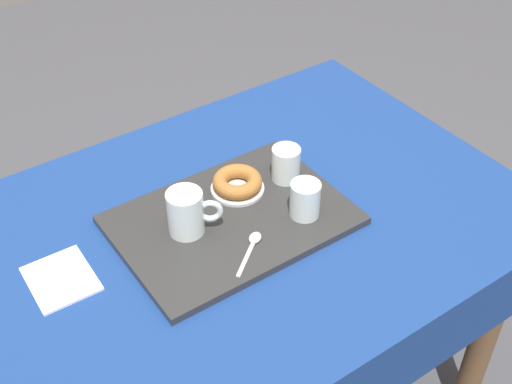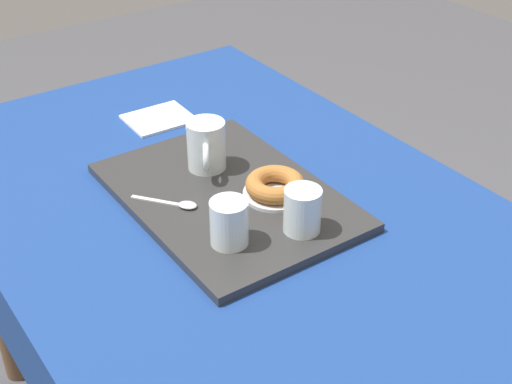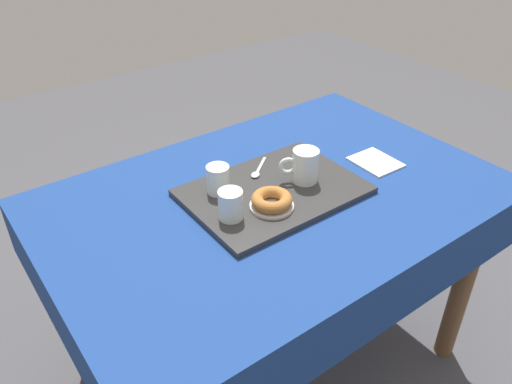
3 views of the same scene
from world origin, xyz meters
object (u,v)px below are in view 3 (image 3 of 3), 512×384
(teaspoon_near, at_px, (257,172))
(water_glass_near, at_px, (218,181))
(tea_mug_left, at_px, (305,167))
(paper_napkin, at_px, (376,162))
(donut_plate_left, at_px, (272,206))
(serving_tray, at_px, (274,191))
(dining_table, at_px, (275,221))
(sugar_donut_left, at_px, (272,200))
(water_glass_far, at_px, (231,206))

(teaspoon_near, bearing_deg, water_glass_near, -32.42)
(tea_mug_left, height_order, paper_napkin, tea_mug_left)
(water_glass_near, height_order, paper_napkin, water_glass_near)
(water_glass_near, distance_m, donut_plate_left, 0.16)
(serving_tray, relative_size, water_glass_near, 6.03)
(dining_table, distance_m, sugar_donut_left, 0.17)
(water_glass_near, bearing_deg, donut_plate_left, 116.29)
(donut_plate_left, bearing_deg, sugar_donut_left, 0.00)
(donut_plate_left, relative_size, teaspoon_near, 1.08)
(donut_plate_left, height_order, sugar_donut_left, sugar_donut_left)
(dining_table, bearing_deg, sugar_donut_left, 45.47)
(serving_tray, distance_m, water_glass_near, 0.16)
(tea_mug_left, relative_size, paper_napkin, 0.75)
(dining_table, xyz_separation_m, water_glass_far, (0.18, 0.04, 0.15))
(dining_table, relative_size, sugar_donut_left, 11.74)
(water_glass_near, distance_m, water_glass_far, 0.13)
(donut_plate_left, bearing_deg, dining_table, -134.53)
(water_glass_far, height_order, sugar_donut_left, water_glass_far)
(water_glass_far, height_order, paper_napkin, water_glass_far)
(paper_napkin, bearing_deg, water_glass_near, -14.88)
(tea_mug_left, xyz_separation_m, water_glass_near, (0.22, -0.09, -0.01))
(dining_table, bearing_deg, teaspoon_near, -91.75)
(dining_table, relative_size, tea_mug_left, 12.17)
(dining_table, distance_m, tea_mug_left, 0.18)
(dining_table, bearing_deg, tea_mug_left, 169.22)
(dining_table, xyz_separation_m, paper_napkin, (-0.35, 0.05, 0.10))
(paper_napkin, bearing_deg, teaspoon_near, -22.38)
(serving_tray, xyz_separation_m, water_glass_near, (0.13, -0.08, 0.04))
(tea_mug_left, relative_size, sugar_donut_left, 0.96)
(teaspoon_near, height_order, paper_napkin, teaspoon_near)
(serving_tray, distance_m, paper_napkin, 0.36)
(dining_table, relative_size, water_glass_near, 16.09)
(serving_tray, xyz_separation_m, donut_plate_left, (0.06, 0.07, 0.01))
(water_glass_near, height_order, water_glass_far, same)
(water_glass_far, bearing_deg, serving_tray, -166.54)
(tea_mug_left, xyz_separation_m, paper_napkin, (-0.26, 0.03, -0.06))
(serving_tray, xyz_separation_m, teaspoon_near, (-0.01, -0.09, 0.01))
(dining_table, xyz_separation_m, tea_mug_left, (-0.09, 0.02, 0.16))
(dining_table, bearing_deg, donut_plate_left, 45.47)
(tea_mug_left, bearing_deg, serving_tray, -9.94)
(water_glass_far, relative_size, sugar_donut_left, 0.73)
(teaspoon_near, bearing_deg, dining_table, 50.29)
(serving_tray, bearing_deg, paper_napkin, 171.85)
(paper_napkin, bearing_deg, tea_mug_left, -7.49)
(dining_table, bearing_deg, water_glass_far, 13.03)
(tea_mug_left, bearing_deg, water_glass_near, -22.87)
(serving_tray, height_order, paper_napkin, serving_tray)
(serving_tray, height_order, tea_mug_left, tea_mug_left)
(sugar_donut_left, relative_size, paper_napkin, 0.78)
(paper_napkin, bearing_deg, serving_tray, -8.15)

